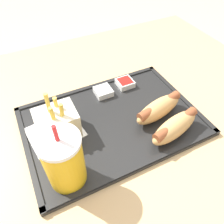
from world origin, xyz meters
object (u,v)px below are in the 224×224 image
object	(u,v)px
sauce_cup_ketchup	(125,83)
sauce_cup_mayo	(103,91)
hot_dog_near	(159,108)
soda_cup	(64,160)
hot_dog_far	(175,127)
fries_carton	(57,123)

from	to	relation	value
sauce_cup_ketchup	sauce_cup_mayo	bearing A→B (deg)	5.12
hot_dog_near	soda_cup	bearing A→B (deg)	13.71
soda_cup	hot_dog_far	size ratio (longest dim) A/B	1.08
hot_dog_far	sauce_cup_mayo	world-z (taller)	hot_dog_far
hot_dog_near	sauce_cup_mayo	xyz separation A→B (m)	(0.09, -0.14, -0.02)
soda_cup	sauce_cup_mayo	world-z (taller)	soda_cup
hot_dog_near	fries_carton	bearing A→B (deg)	-13.21
fries_carton	sauce_cup_mayo	bearing A→B (deg)	-151.94
fries_carton	soda_cup	bearing A→B (deg)	81.95
hot_dog_far	fries_carton	xyz separation A→B (m)	(0.24, -0.12, 0.01)
hot_dog_far	fries_carton	size ratio (longest dim) A/B	1.26
soda_cup	hot_dog_near	size ratio (longest dim) A/B	1.08
soda_cup	sauce_cup_ketchup	distance (m)	0.33
soda_cup	sauce_cup_ketchup	xyz separation A→B (m)	(-0.24, -0.21, -0.06)
soda_cup	sauce_cup_ketchup	size ratio (longest dim) A/B	3.54
hot_dog_near	sauce_cup_mayo	size ratio (longest dim) A/B	3.27
hot_dog_far	hot_dog_near	bearing A→B (deg)	-90.00
fries_carton	sauce_cup_mayo	xyz separation A→B (m)	(-0.15, -0.08, -0.03)
hot_dog_far	fries_carton	distance (m)	0.27
hot_dog_far	soda_cup	bearing A→B (deg)	-0.54
soda_cup	sauce_cup_ketchup	world-z (taller)	soda_cup
soda_cup	hot_dog_far	bearing A→B (deg)	179.46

